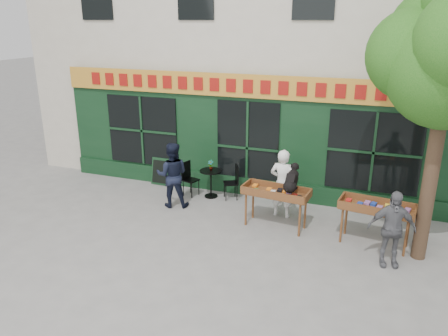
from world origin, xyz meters
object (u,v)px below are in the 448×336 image
Objects in this scene: book_cart_center at (276,194)px; man_left at (172,175)px; woman at (282,183)px; bistro_table at (211,178)px; dog at (292,178)px; man_right at (391,229)px; book_cart_right at (377,210)px.

man_left reaches higher than book_cart_center.
woman is 2.17m from bistro_table.
dog reaches higher than man_right.
dog is (0.35, -0.05, 0.47)m from book_cart_center.
woman is 1.09× the size of book_cart_right.
dog is 0.79× the size of bistro_table.
bistro_table is (-2.08, 1.19, -0.28)m from book_cart_center.
book_cart_right is at bearing 156.80° from man_left.
book_cart_center is at bearing 96.20° from woman.
man_left is at bearing -179.92° from dog.
dog reaches higher than bistro_table.
bistro_table is at bearing 170.71° from book_cart_right.
woman reaches higher than man_left.
book_cart_right is at bearing -16.80° from bistro_table.
man_right is at bearing -24.03° from bistro_table.
dog is at bearing -26.94° from bistro_table.
book_cart_center is 2.64m from man_right.
bistro_table is at bearing 156.54° from book_cart_center.
dog reaches higher than book_cart_right.
bistro_table is (-4.28, 1.29, -0.28)m from book_cart_right.
woman is 2.92m from man_right.
woman is 2.24× the size of bistro_table.
man_right is at bearing -60.69° from book_cart_right.
bistro_table is at bearing -8.23° from woman.
man_left is (-4.98, 0.39, 0.03)m from book_cart_right.
man_right is at bearing 155.11° from woman.
book_cart_center is 1.00× the size of man_right.
man_right reaches higher than book_cart_right.
book_cart_center is at bearing -29.67° from bistro_table.
man_left is at bearing -176.99° from book_cart_right.
woman is 2.81m from man_left.
book_cart_center is at bearing 148.59° from man_right.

